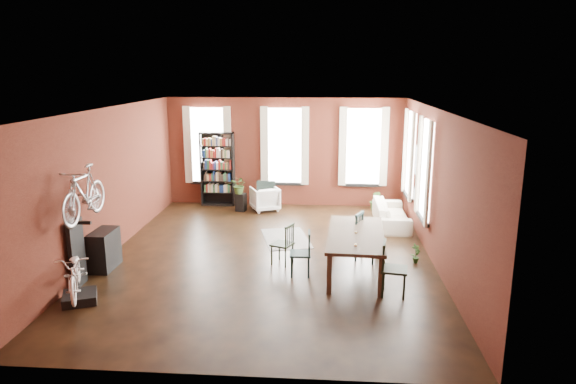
# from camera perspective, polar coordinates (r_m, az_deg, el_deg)

# --- Properties ---
(room) EXTENTS (9.00, 9.04, 3.22)m
(room) POSITION_cam_1_polar(r_m,az_deg,el_deg) (11.33, -0.65, 4.05)
(room) COLOR black
(room) RESTS_ON ground
(dining_table) EXTENTS (1.23, 2.46, 0.82)m
(dining_table) POSITION_cam_1_polar(r_m,az_deg,el_deg) (10.44, 7.48, -6.70)
(dining_table) COLOR #48382B
(dining_table) RESTS_ON ground
(dining_chair_a) EXTENTS (0.43, 0.43, 0.89)m
(dining_chair_a) POSITION_cam_1_polar(r_m,az_deg,el_deg) (10.21, 1.37, -6.84)
(dining_chair_a) COLOR #183335
(dining_chair_a) RESTS_ON ground
(dining_chair_b) EXTENTS (0.53, 0.53, 0.87)m
(dining_chair_b) POSITION_cam_1_polar(r_m,az_deg,el_deg) (10.77, -0.64, -5.79)
(dining_chair_b) COLOR black
(dining_chair_b) RESTS_ON ground
(dining_chair_c) EXTENTS (0.53, 0.53, 0.99)m
(dining_chair_c) POSITION_cam_1_polar(r_m,az_deg,el_deg) (9.50, 11.74, -8.39)
(dining_chair_c) COLOR black
(dining_chair_c) RESTS_ON ground
(dining_chair_d) EXTENTS (0.62, 0.62, 1.02)m
(dining_chair_d) POSITION_cam_1_polar(r_m,az_deg,el_deg) (11.08, 8.86, -5.01)
(dining_chair_d) COLOR #173133
(dining_chair_d) RESTS_ON ground
(bookshelf) EXTENTS (1.00, 0.32, 2.20)m
(bookshelf) POSITION_cam_1_polar(r_m,az_deg,el_deg) (15.43, -7.83, 2.54)
(bookshelf) COLOR black
(bookshelf) RESTS_ON ground
(white_armchair) EXTENTS (0.96, 0.93, 0.76)m
(white_armchair) POSITION_cam_1_polar(r_m,az_deg,el_deg) (14.86, -2.58, -0.62)
(white_armchair) COLOR white
(white_armchair) RESTS_ON ground
(cream_sofa) EXTENTS (0.61, 2.08, 0.81)m
(cream_sofa) POSITION_cam_1_polar(r_m,az_deg,el_deg) (13.71, 11.41, -1.96)
(cream_sofa) COLOR beige
(cream_sofa) RESTS_ON ground
(striped_rug) EXTENTS (1.40, 1.84, 0.01)m
(striped_rug) POSITION_cam_1_polar(r_m,az_deg,el_deg) (12.46, -0.23, -5.17)
(striped_rug) COLOR black
(striped_rug) RESTS_ON ground
(bike_trainer) EXTENTS (0.73, 0.73, 0.16)m
(bike_trainer) POSITION_cam_1_polar(r_m,az_deg,el_deg) (9.91, -22.12, -10.81)
(bike_trainer) COLOR black
(bike_trainer) RESTS_ON ground
(bike_wall_rack) EXTENTS (0.16, 0.60, 1.30)m
(bike_wall_rack) POSITION_cam_1_polar(r_m,az_deg,el_deg) (10.41, -22.42, -6.30)
(bike_wall_rack) COLOR black
(bike_wall_rack) RESTS_ON ground
(console_table) EXTENTS (0.40, 0.80, 0.80)m
(console_table) POSITION_cam_1_polar(r_m,az_deg,el_deg) (11.20, -19.73, -6.05)
(console_table) COLOR black
(console_table) RESTS_ON ground
(plant_stand) EXTENTS (0.32, 0.32, 0.52)m
(plant_stand) POSITION_cam_1_polar(r_m,az_deg,el_deg) (14.87, -5.24, -1.13)
(plant_stand) COLOR black
(plant_stand) RESTS_ON ground
(plant_by_sofa) EXTENTS (0.45, 0.63, 0.25)m
(plant_by_sofa) POSITION_cam_1_polar(r_m,az_deg,el_deg) (15.14, 9.63, -1.52)
(plant_by_sofa) COLOR #386327
(plant_by_sofa) RESTS_ON ground
(plant_small) EXTENTS (0.44, 0.47, 0.15)m
(plant_small) POSITION_cam_1_polar(r_m,az_deg,el_deg) (11.25, 13.98, -7.29)
(plant_small) COLOR #2B5F26
(plant_small) RESTS_ON ground
(bicycle_floor) EXTENTS (0.79, 0.93, 1.50)m
(bicycle_floor) POSITION_cam_1_polar(r_m,az_deg,el_deg) (9.60, -22.74, -6.28)
(bicycle_floor) COLOR silver
(bicycle_floor) RESTS_ON bike_trainer
(bicycle_hung) EXTENTS (0.47, 1.00, 1.66)m
(bicycle_hung) POSITION_cam_1_polar(r_m,az_deg,el_deg) (9.92, -21.89, 1.70)
(bicycle_hung) COLOR #A5A8AD
(bicycle_hung) RESTS_ON bike_wall_rack
(plant_on_stand) EXTENTS (0.63, 0.65, 0.40)m
(plant_on_stand) POSITION_cam_1_polar(r_m,az_deg,el_deg) (14.74, -5.41, 0.56)
(plant_on_stand) COLOR #325120
(plant_on_stand) RESTS_ON plant_stand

